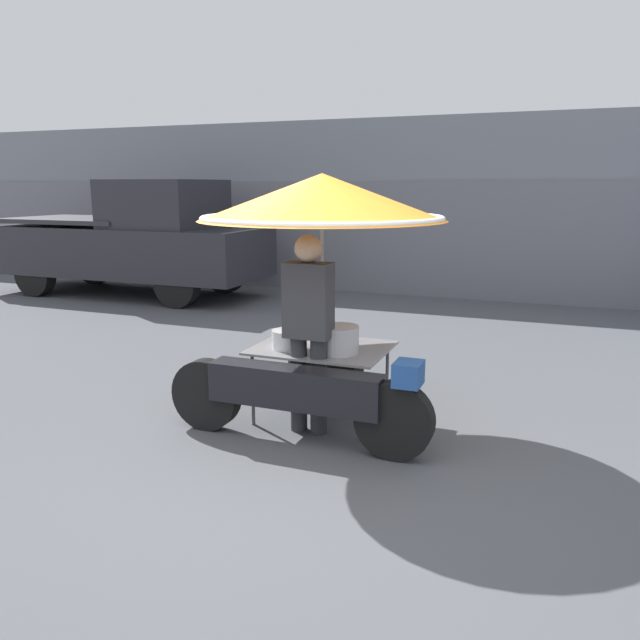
% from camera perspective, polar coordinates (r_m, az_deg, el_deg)
% --- Properties ---
extents(ground_plane, '(36.00, 36.00, 0.00)m').
position_cam_1_polar(ground_plane, '(4.77, -2.72, -13.17)').
color(ground_plane, '#4C4F54').
extents(shopfront_building, '(28.00, 2.06, 3.25)m').
position_cam_1_polar(shopfront_building, '(12.58, 13.52, 9.98)').
color(shopfront_building, gray).
rests_on(shopfront_building, ground).
extents(vendor_motorcycle_cart, '(2.25, 2.09, 2.14)m').
position_cam_1_polar(vendor_motorcycle_cart, '(5.25, 0.02, 8.56)').
color(vendor_motorcycle_cart, black).
rests_on(vendor_motorcycle_cart, ground).
extents(vendor_person, '(0.38, 0.22, 1.66)m').
position_cam_1_polar(vendor_person, '(5.09, -1.07, -0.36)').
color(vendor_person, '#2D2D33').
rests_on(vendor_person, ground).
extents(pickup_truck, '(5.20, 1.89, 2.13)m').
position_cam_1_polar(pickup_truck, '(12.21, -16.52, 6.95)').
color(pickup_truck, black).
rests_on(pickup_truck, ground).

